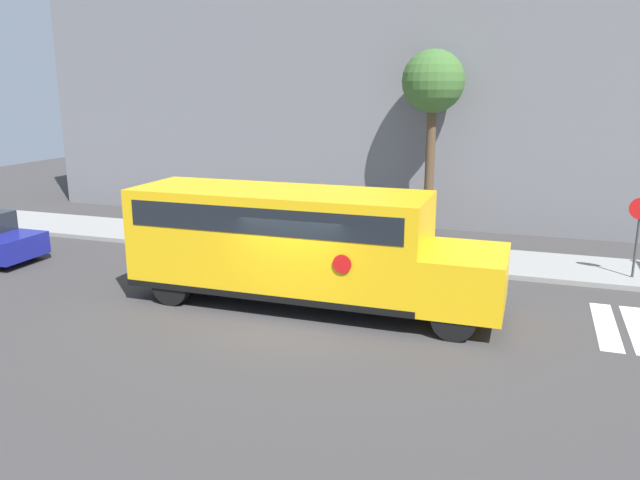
# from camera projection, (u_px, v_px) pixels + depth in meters

# --- Properties ---
(ground_plane) EXTENTS (60.00, 60.00, 0.00)m
(ground_plane) POSITION_uv_depth(u_px,v_px,m) (294.00, 319.00, 15.14)
(ground_plane) COLOR #3A3838
(sidewalk_strip) EXTENTS (44.00, 3.00, 0.15)m
(sidewalk_strip) POSITION_uv_depth(u_px,v_px,m) (364.00, 251.00, 21.08)
(sidewalk_strip) COLOR gray
(sidewalk_strip) RESTS_ON ground
(building_backdrop) EXTENTS (32.00, 4.00, 12.44)m
(building_backdrop) POSITION_uv_depth(u_px,v_px,m) (407.00, 68.00, 25.57)
(building_backdrop) COLOR slate
(building_backdrop) RESTS_ON ground
(school_bus) EXTENTS (9.42, 2.57, 2.96)m
(school_bus) POSITION_uv_depth(u_px,v_px,m) (295.00, 240.00, 15.81)
(school_bus) COLOR yellow
(school_bus) RESTS_ON ground
(stop_sign) EXTENTS (0.62, 0.10, 2.48)m
(stop_sign) POSITION_uv_depth(u_px,v_px,m) (638.00, 228.00, 17.60)
(stop_sign) COLOR #38383A
(stop_sign) RESTS_ON ground
(tree_near_sidewalk) EXTENTS (2.25, 2.25, 6.79)m
(tree_near_sidewalk) POSITION_uv_depth(u_px,v_px,m) (433.00, 86.00, 22.33)
(tree_near_sidewalk) COLOR brown
(tree_near_sidewalk) RESTS_ON ground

